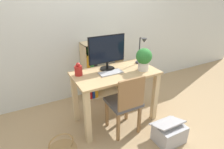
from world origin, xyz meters
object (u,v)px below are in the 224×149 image
(vase, at_px, (78,70))
(potted_plant, at_px, (144,58))
(storage_box, at_px, (169,133))
(bookshelf, at_px, (95,72))
(keyboard, at_px, (111,73))
(desk_lamp, at_px, (142,48))
(monitor, at_px, (107,51))
(chair, at_px, (126,102))

(vase, distance_m, potted_plant, 0.89)
(storage_box, bearing_deg, bookshelf, 103.97)
(keyboard, relative_size, potted_plant, 1.03)
(desk_lamp, bearing_deg, monitor, 173.39)
(monitor, bearing_deg, vase, -179.34)
(keyboard, height_order, desk_lamp, desk_lamp)
(bookshelf, bearing_deg, desk_lamp, -56.72)
(vase, bearing_deg, potted_plant, -17.10)
(bookshelf, bearing_deg, monitor, -97.05)
(monitor, relative_size, potted_plant, 1.70)
(chair, distance_m, bookshelf, 1.09)
(keyboard, height_order, storage_box, keyboard)
(potted_plant, relative_size, chair, 0.36)
(desk_lamp, xyz_separation_m, bookshelf, (-0.45, 0.69, -0.55))
(chair, height_order, bookshelf, bookshelf)
(monitor, height_order, chair, monitor)
(monitor, bearing_deg, bookshelf, 82.95)
(monitor, distance_m, vase, 0.46)
(keyboard, bearing_deg, monitor, 81.79)
(monitor, bearing_deg, desk_lamp, -6.61)
(vase, height_order, chair, vase)
(keyboard, relative_size, chair, 0.37)
(chair, bearing_deg, desk_lamp, 28.75)
(vase, xyz_separation_m, potted_plant, (0.84, -0.26, 0.10))
(desk_lamp, bearing_deg, storage_box, -95.82)
(vase, bearing_deg, keyboard, -20.07)
(desk_lamp, bearing_deg, keyboard, -170.93)
(monitor, bearing_deg, potted_plant, -31.90)
(potted_plant, distance_m, chair, 0.64)
(potted_plant, xyz_separation_m, chair, (-0.39, -0.19, -0.47))
(monitor, xyz_separation_m, storage_box, (0.45, -0.87, -0.92))
(chair, xyz_separation_m, storage_box, (0.42, -0.41, -0.35))
(keyboard, relative_size, storage_box, 0.85)
(vase, bearing_deg, desk_lamp, -3.42)
(bookshelf, bearing_deg, potted_plant, -68.82)
(desk_lamp, relative_size, chair, 0.46)
(vase, relative_size, bookshelf, 0.17)
(vase, bearing_deg, storage_box, -44.72)
(monitor, distance_m, storage_box, 1.34)
(storage_box, bearing_deg, desk_lamp, 84.18)
(vase, relative_size, storage_box, 0.46)
(monitor, xyz_separation_m, keyboard, (-0.02, -0.15, -0.26))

